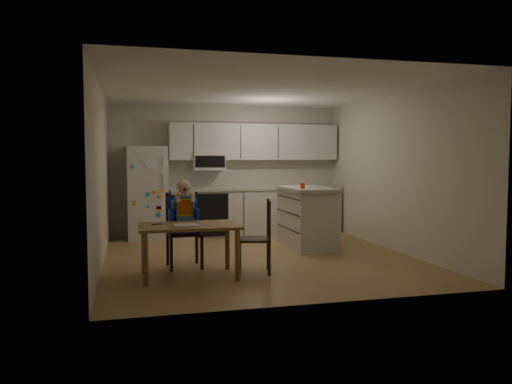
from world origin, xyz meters
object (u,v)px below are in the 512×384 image
at_px(chair_booster, 184,214).
at_px(red_cup, 303,186).
at_px(dining_table, 189,232).
at_px(chair_side, 261,232).
at_px(refrigerator, 148,193).
at_px(kitchen_island, 306,217).

bearing_deg(chair_booster, red_cup, 18.44).
height_order(dining_table, chair_booster, chair_booster).
height_order(dining_table, chair_side, chair_side).
height_order(refrigerator, chair_booster, refrigerator).
distance_m(kitchen_island, dining_table, 2.70).
bearing_deg(dining_table, chair_booster, 90.20).
bearing_deg(refrigerator, chair_booster, -81.35).
bearing_deg(dining_table, refrigerator, 97.02).
distance_m(kitchen_island, chair_side, 2.01).
distance_m(kitchen_island, red_cup, 0.62).
xyz_separation_m(kitchen_island, chair_side, (-1.21, -1.61, 0.03)).
relative_size(refrigerator, chair_side, 1.79).
xyz_separation_m(kitchen_island, chair_booster, (-2.15, -1.01, 0.22)).
distance_m(red_cup, chair_side, 1.78).
xyz_separation_m(refrigerator, chair_side, (1.33, -3.15, -0.31)).
distance_m(dining_table, chair_booster, 0.64).
distance_m(refrigerator, chair_booster, 2.59).
xyz_separation_m(red_cup, dining_table, (-1.99, -1.38, -0.47)).
bearing_deg(red_cup, dining_table, -145.25).
bearing_deg(red_cup, chair_booster, -159.13).
height_order(refrigerator, red_cup, refrigerator).
distance_m(refrigerator, dining_table, 3.21).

